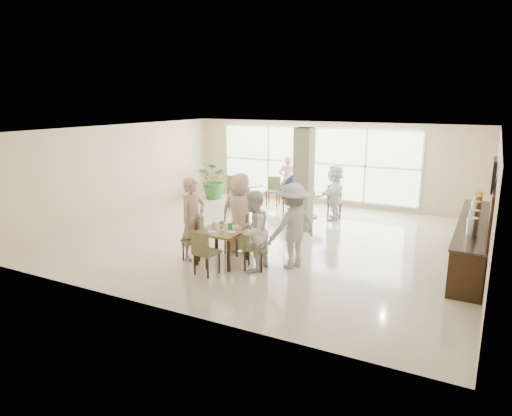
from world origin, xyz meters
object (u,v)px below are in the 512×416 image
at_px(potted_plant, 215,180).
at_px(buffet_counter, 473,238).
at_px(adult_b, 335,192).
at_px(round_table_right, 308,199).
at_px(teen_standing, 292,226).
at_px(adult_a, 297,193).
at_px(adult_standing, 288,180).
at_px(main_table, 222,234).
at_px(teen_far, 240,213).
at_px(teen_left, 193,219).
at_px(teen_right, 253,231).
at_px(round_table_left, 248,189).

bearing_deg(potted_plant, buffet_counter, -19.22).
bearing_deg(adult_b, round_table_right, -88.25).
relative_size(teen_standing, adult_a, 1.01).
xyz_separation_m(round_table_right, adult_b, (0.79, 0.12, 0.27)).
relative_size(adult_a, adult_b, 1.10).
distance_m(teen_standing, adult_standing, 5.98).
bearing_deg(main_table, teen_far, 92.56).
height_order(buffet_counter, teen_far, buffet_counter).
bearing_deg(teen_left, teen_standing, -64.44).
bearing_deg(teen_left, teen_far, -23.59).
relative_size(buffet_counter, teen_far, 2.51).
bearing_deg(main_table, adult_b, 78.08).
relative_size(potted_plant, teen_right, 0.78).
bearing_deg(round_table_right, teen_standing, -73.25).
distance_m(main_table, teen_left, 0.76).
distance_m(teen_right, teen_standing, 0.85).
height_order(potted_plant, teen_left, teen_left).
height_order(teen_right, adult_standing, teen_right).
bearing_deg(potted_plant, main_table, -56.16).
xyz_separation_m(main_table, round_table_right, (0.21, 4.63, -0.10)).
bearing_deg(buffet_counter, round_table_left, 160.09).
height_order(main_table, teen_left, teen_left).
bearing_deg(teen_far, teen_standing, 149.39).
distance_m(main_table, adult_a, 3.72).
bearing_deg(adult_a, adult_b, 48.62).
xyz_separation_m(main_table, teen_far, (-0.04, 0.89, 0.28)).
xyz_separation_m(main_table, potted_plant, (-3.74, 5.58, 0.01)).
distance_m(main_table, round_table_left, 5.54).
bearing_deg(round_table_left, round_table_right, -11.64).
distance_m(buffet_counter, potted_plant, 9.14).
distance_m(round_table_left, buffet_counter, 7.46).
xyz_separation_m(round_table_left, buffet_counter, (7.02, -2.54, -0.01)).
xyz_separation_m(teen_left, adult_a, (0.94, 3.77, -0.02)).
bearing_deg(teen_right, adult_b, 177.27).
bearing_deg(buffet_counter, potted_plant, 160.78).
relative_size(main_table, teen_far, 0.52).
height_order(round_table_left, teen_left, teen_left).
height_order(buffet_counter, teen_right, buffet_counter).
xyz_separation_m(round_table_left, teen_right, (2.95, -5.19, 0.29)).
height_order(main_table, potted_plant, potted_plant).
relative_size(main_table, teen_left, 0.52).
bearing_deg(teen_right, teen_far, -138.90).
bearing_deg(teen_far, potted_plant, -67.06).
bearing_deg(adult_b, adult_a, -43.42).
bearing_deg(teen_standing, main_table, -43.65).
xyz_separation_m(main_table, teen_right, (0.82, -0.07, 0.20)).
height_order(teen_left, adult_b, teen_left).
distance_m(teen_standing, adult_b, 4.30).
bearing_deg(teen_left, buffet_counter, -53.19).
relative_size(main_table, round_table_left, 0.92).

